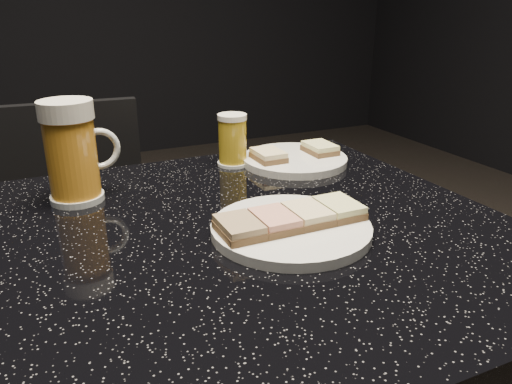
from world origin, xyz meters
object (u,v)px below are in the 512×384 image
at_px(chair, 69,285).
at_px(plate_small, 294,160).
at_px(plate_large, 291,229).
at_px(table, 256,365).
at_px(beer_tumbler, 232,140).
at_px(beer_mug, 73,152).

bearing_deg(chair, plate_small, -21.32).
bearing_deg(plate_large, table, 126.62).
xyz_separation_m(plate_small, beer_tumbler, (-0.11, 0.04, 0.04)).
distance_m(plate_small, beer_tumbler, 0.13).
distance_m(table, chair, 0.47).
distance_m(beer_mug, chair, 0.39).
distance_m(table, beer_tumbler, 0.40).
bearing_deg(plate_small, plate_large, -119.94).
bearing_deg(table, beer_tumbler, 74.22).
bearing_deg(beer_tumbler, plate_small, -20.24).
xyz_separation_m(beer_mug, chair, (-0.03, 0.19, -0.33)).
bearing_deg(beer_mug, plate_large, -45.19).
bearing_deg(beer_mug, beer_tumbler, 12.71).
relative_size(plate_small, beer_mug, 1.28).
height_order(table, beer_mug, beer_mug).
distance_m(plate_large, beer_mug, 0.36).
distance_m(beer_mug, beer_tumbler, 0.30).
relative_size(plate_large, beer_tumbler, 2.21).
bearing_deg(chair, beer_tumbler, -21.69).
xyz_separation_m(plate_large, beer_tumbler, (0.04, 0.31, 0.04)).
height_order(plate_large, chair, chair).
bearing_deg(beer_mug, table, -43.71).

